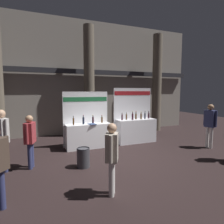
{
  "coord_description": "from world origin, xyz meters",
  "views": [
    {
      "loc": [
        -2.62,
        -5.77,
        2.28
      ],
      "look_at": [
        0.19,
        1.14,
        1.49
      ],
      "focal_mm": 30.88,
      "sensor_mm": 36.0,
      "label": 1
    }
  ],
  "objects_px": {
    "exhibitor_booth_1": "(135,128)",
    "visitor_7": "(2,135)",
    "trash_bin": "(83,158)",
    "visitor_0": "(112,153)",
    "visitor_6": "(30,137)",
    "exhibitor_booth_0": "(88,133)",
    "visitor_1": "(210,122)"
  },
  "relations": [
    {
      "from": "exhibitor_booth_0",
      "to": "visitor_0",
      "type": "distance_m",
      "value": 3.81
    },
    {
      "from": "visitor_0",
      "to": "visitor_6",
      "type": "relative_size",
      "value": 1.01
    },
    {
      "from": "exhibitor_booth_0",
      "to": "visitor_6",
      "type": "relative_size",
      "value": 1.43
    },
    {
      "from": "exhibitor_booth_0",
      "to": "visitor_1",
      "type": "xyz_separation_m",
      "value": [
        4.56,
        -1.92,
        0.48
      ]
    },
    {
      "from": "exhibitor_booth_0",
      "to": "visitor_1",
      "type": "bearing_deg",
      "value": -22.81
    },
    {
      "from": "trash_bin",
      "to": "visitor_7",
      "type": "height_order",
      "value": "visitor_7"
    },
    {
      "from": "exhibitor_booth_1",
      "to": "visitor_1",
      "type": "relative_size",
      "value": 1.37
    },
    {
      "from": "visitor_7",
      "to": "visitor_0",
      "type": "bearing_deg",
      "value": 11.73
    },
    {
      "from": "trash_bin",
      "to": "visitor_1",
      "type": "bearing_deg",
      "value": 0.67
    },
    {
      "from": "exhibitor_booth_1",
      "to": "visitor_6",
      "type": "bearing_deg",
      "value": -161.28
    },
    {
      "from": "trash_bin",
      "to": "exhibitor_booth_1",
      "type": "bearing_deg",
      "value": 34.62
    },
    {
      "from": "visitor_6",
      "to": "exhibitor_booth_0",
      "type": "bearing_deg",
      "value": -38.91
    },
    {
      "from": "visitor_0",
      "to": "exhibitor_booth_1",
      "type": "bearing_deg",
      "value": 173.41
    },
    {
      "from": "trash_bin",
      "to": "visitor_0",
      "type": "relative_size",
      "value": 0.37
    },
    {
      "from": "visitor_6",
      "to": "visitor_0",
      "type": "bearing_deg",
      "value": -127.0
    },
    {
      "from": "trash_bin",
      "to": "visitor_6",
      "type": "xyz_separation_m",
      "value": [
        -1.47,
        0.52,
        0.65
      ]
    },
    {
      "from": "exhibitor_booth_1",
      "to": "visitor_0",
      "type": "bearing_deg",
      "value": -125.39
    },
    {
      "from": "exhibitor_booth_1",
      "to": "visitor_7",
      "type": "relative_size",
      "value": 1.37
    },
    {
      "from": "visitor_1",
      "to": "visitor_6",
      "type": "xyz_separation_m",
      "value": [
        -6.71,
        0.46,
        -0.12
      ]
    },
    {
      "from": "visitor_0",
      "to": "visitor_1",
      "type": "bearing_deg",
      "value": 138.96
    },
    {
      "from": "trash_bin",
      "to": "visitor_0",
      "type": "distance_m",
      "value": 1.91
    },
    {
      "from": "visitor_0",
      "to": "visitor_1",
      "type": "distance_m",
      "value": 5.36
    },
    {
      "from": "exhibitor_booth_0",
      "to": "visitor_1",
      "type": "distance_m",
      "value": 4.97
    },
    {
      "from": "visitor_0",
      "to": "visitor_1",
      "type": "relative_size",
      "value": 0.9
    },
    {
      "from": "visitor_0",
      "to": "visitor_1",
      "type": "xyz_separation_m",
      "value": [
        5.03,
        1.85,
        0.12
      ]
    },
    {
      "from": "visitor_1",
      "to": "visitor_0",
      "type": "bearing_deg",
      "value": -84.25
    },
    {
      "from": "trash_bin",
      "to": "visitor_6",
      "type": "bearing_deg",
      "value": 160.45
    },
    {
      "from": "visitor_6",
      "to": "visitor_7",
      "type": "distance_m",
      "value": 0.73
    },
    {
      "from": "exhibitor_booth_0",
      "to": "visitor_6",
      "type": "height_order",
      "value": "exhibitor_booth_0"
    },
    {
      "from": "exhibitor_booth_0",
      "to": "exhibitor_booth_1",
      "type": "relative_size",
      "value": 0.93
    },
    {
      "from": "visitor_0",
      "to": "visitor_7",
      "type": "distance_m",
      "value": 3.35
    },
    {
      "from": "exhibitor_booth_1",
      "to": "visitor_6",
      "type": "height_order",
      "value": "exhibitor_booth_1"
    }
  ]
}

